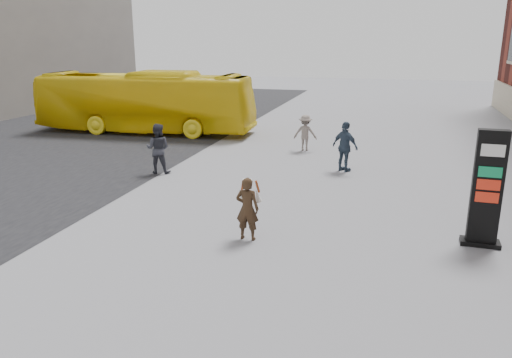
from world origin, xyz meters
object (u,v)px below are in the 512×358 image
(woman, at_px, (247,208))
(pedestrian_a, at_px, (158,149))
(bus, at_px, (145,102))
(pedestrian_c, at_px, (345,147))
(pedestrian_b, at_px, (305,133))
(info_pylon, at_px, (487,189))

(woman, distance_m, pedestrian_a, 6.86)
(bus, relative_size, pedestrian_c, 6.10)
(bus, xyz_separation_m, pedestrian_b, (8.50, -2.06, -0.77))
(pedestrian_b, bearing_deg, info_pylon, 121.16)
(bus, xyz_separation_m, pedestrian_c, (10.47, -5.07, -0.63))
(woman, distance_m, pedestrian_b, 9.95)
(pedestrian_a, height_order, pedestrian_c, pedestrian_c)
(pedestrian_b, distance_m, pedestrian_c, 3.59)
(woman, bearing_deg, pedestrian_c, -101.99)
(woman, xyz_separation_m, pedestrian_b, (-0.40, 9.94, -0.02))
(info_pylon, xyz_separation_m, woman, (-5.29, -1.11, -0.57))
(info_pylon, distance_m, pedestrian_c, 6.94)
(bus, bearing_deg, pedestrian_b, -106.75)
(pedestrian_a, bearing_deg, info_pylon, 150.95)
(woman, xyz_separation_m, pedestrian_a, (-4.75, 4.96, 0.10))
(woman, relative_size, pedestrian_a, 0.87)
(bus, relative_size, pedestrian_b, 7.23)
(info_pylon, height_order, woman, info_pylon)
(pedestrian_a, relative_size, pedestrian_b, 1.16)
(info_pylon, bearing_deg, pedestrian_b, 125.16)
(pedestrian_a, distance_m, pedestrian_c, 6.61)
(woman, height_order, pedestrian_c, pedestrian_c)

